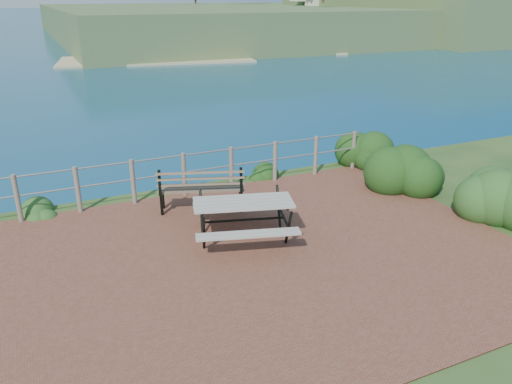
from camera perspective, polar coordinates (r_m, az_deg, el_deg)
ground at (r=8.71m, az=-1.56°, el=-7.93°), size 10.00×7.00×0.12m
ocean at (r=207.06m, az=-25.12°, el=18.47°), size 1200.00×1200.00×0.00m
safety_railing at (r=11.38m, az=-8.23°, el=2.27°), size 9.40×0.10×1.00m
distant_bay at (r=273.76m, az=16.42°, el=19.52°), size 290.00×232.36×24.00m
picnic_table at (r=9.22m, az=-1.45°, el=-2.78°), size 1.95×1.53×0.77m
park_bench at (r=10.48m, az=-6.31°, el=1.18°), size 1.84×1.01×1.01m
shrub_right_front at (r=12.39m, az=16.57°, el=0.37°), size 1.39×1.39×1.98m
shrub_right_back at (r=11.49m, az=26.27°, el=-2.72°), size 1.37×1.37×1.95m
shrub_right_edge at (r=13.76m, az=11.92°, el=2.91°), size 1.13×1.13×1.61m
shrub_lip_west at (r=11.48m, az=-23.16°, el=-2.23°), size 0.71×0.71×0.43m
shrub_lip_east at (r=12.82m, az=0.74°, el=2.01°), size 0.73×0.73×0.45m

